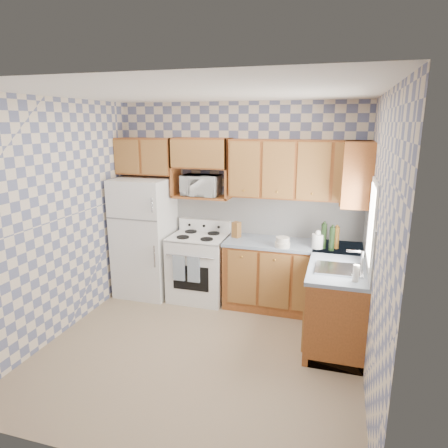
% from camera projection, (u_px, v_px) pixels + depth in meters
% --- Properties ---
extents(floor, '(3.40, 3.40, 0.00)m').
position_uv_depth(floor, '(200.00, 350.00, 4.39)').
color(floor, '#91795B').
rests_on(floor, ground).
extents(back_wall, '(3.40, 0.02, 2.70)m').
position_uv_depth(back_wall, '(238.00, 202.00, 5.55)').
color(back_wall, slate).
rests_on(back_wall, ground).
extents(right_wall, '(0.02, 3.20, 2.70)m').
position_uv_depth(right_wall, '(376.00, 246.00, 3.59)').
color(right_wall, slate).
rests_on(right_wall, ground).
extents(backsplash_back, '(2.60, 0.02, 0.56)m').
position_uv_depth(backsplash_back, '(266.00, 215.00, 5.46)').
color(backsplash_back, white).
rests_on(backsplash_back, back_wall).
extents(backsplash_right, '(0.02, 1.60, 0.56)m').
position_uv_depth(backsplash_right, '(368.00, 238.00, 4.38)').
color(backsplash_right, white).
rests_on(backsplash_right, right_wall).
extents(refrigerator, '(0.75, 0.70, 1.68)m').
position_uv_depth(refrigerator, '(145.00, 237.00, 5.70)').
color(refrigerator, silver).
rests_on(refrigerator, floor).
extents(stove_body, '(0.76, 0.65, 0.90)m').
position_uv_depth(stove_body, '(199.00, 268.00, 5.59)').
color(stove_body, silver).
rests_on(stove_body, floor).
extents(cooktop, '(0.76, 0.65, 0.02)m').
position_uv_depth(cooktop, '(199.00, 237.00, 5.48)').
color(cooktop, silver).
rests_on(cooktop, stove_body).
extents(backguard, '(0.76, 0.08, 0.17)m').
position_uv_depth(backguard, '(205.00, 225.00, 5.71)').
color(backguard, silver).
rests_on(backguard, cooktop).
extents(dish_towel_left, '(0.17, 0.02, 0.35)m').
position_uv_depth(dish_towel_left, '(179.00, 268.00, 5.29)').
color(dish_towel_left, navy).
rests_on(dish_towel_left, stove_body).
extents(dish_towel_right, '(0.17, 0.02, 0.35)m').
position_uv_depth(dish_towel_right, '(194.00, 270.00, 5.23)').
color(dish_towel_right, navy).
rests_on(dish_towel_right, stove_body).
extents(base_cabinets_back, '(1.75, 0.60, 0.88)m').
position_uv_depth(base_cabinets_back, '(292.00, 278.00, 5.27)').
color(base_cabinets_back, brown).
rests_on(base_cabinets_back, floor).
extents(base_cabinets_right, '(0.60, 1.60, 0.88)m').
position_uv_depth(base_cabinets_right, '(336.00, 298.00, 4.64)').
color(base_cabinets_right, brown).
rests_on(base_cabinets_right, floor).
extents(countertop_back, '(1.77, 0.63, 0.04)m').
position_uv_depth(countertop_back, '(293.00, 244.00, 5.15)').
color(countertop_back, slate).
rests_on(countertop_back, base_cabinets_back).
extents(countertop_right, '(0.63, 1.60, 0.04)m').
position_uv_depth(countertop_right, '(339.00, 261.00, 4.53)').
color(countertop_right, slate).
rests_on(countertop_right, base_cabinets_right).
extents(upper_cabinets_back, '(1.75, 0.33, 0.74)m').
position_uv_depth(upper_cabinets_back, '(298.00, 170.00, 5.04)').
color(upper_cabinets_back, brown).
rests_on(upper_cabinets_back, back_wall).
extents(upper_cabinets_fridge, '(0.82, 0.33, 0.50)m').
position_uv_depth(upper_cabinets_fridge, '(146.00, 156.00, 5.59)').
color(upper_cabinets_fridge, brown).
rests_on(upper_cabinets_fridge, back_wall).
extents(upper_cabinets_right, '(0.33, 0.70, 0.74)m').
position_uv_depth(upper_cabinets_right, '(357.00, 173.00, 4.68)').
color(upper_cabinets_right, brown).
rests_on(upper_cabinets_right, right_wall).
extents(microwave_shelf, '(0.80, 0.33, 0.03)m').
position_uv_depth(microwave_shelf, '(202.00, 197.00, 5.50)').
color(microwave_shelf, brown).
rests_on(microwave_shelf, back_wall).
extents(microwave, '(0.52, 0.36, 0.28)m').
position_uv_depth(microwave, '(201.00, 185.00, 5.47)').
color(microwave, silver).
rests_on(microwave, microwave_shelf).
extents(sink, '(0.48, 0.40, 0.03)m').
position_uv_depth(sink, '(339.00, 270.00, 4.20)').
color(sink, '#B7B7BC').
rests_on(sink, countertop_right).
extents(window, '(0.02, 0.66, 0.86)m').
position_uv_depth(window, '(372.00, 223.00, 3.99)').
color(window, silver).
rests_on(window, right_wall).
extents(bottle_0, '(0.07, 0.07, 0.31)m').
position_uv_depth(bottle_0, '(324.00, 236.00, 4.89)').
color(bottle_0, black).
rests_on(bottle_0, countertop_back).
extents(bottle_1, '(0.07, 0.07, 0.29)m').
position_uv_depth(bottle_1, '(332.00, 239.00, 4.81)').
color(bottle_1, black).
rests_on(bottle_1, countertop_back).
extents(bottle_2, '(0.07, 0.07, 0.27)m').
position_uv_depth(bottle_2, '(336.00, 238.00, 4.89)').
color(bottle_2, '#5C3B14').
rests_on(bottle_2, countertop_back).
extents(knife_block, '(0.13, 0.13, 0.21)m').
position_uv_depth(knife_block, '(236.00, 230.00, 5.37)').
color(knife_block, brown).
rests_on(knife_block, countertop_back).
extents(electric_kettle, '(0.14, 0.14, 0.18)m').
position_uv_depth(electric_kettle, '(318.00, 241.00, 4.91)').
color(electric_kettle, silver).
rests_on(electric_kettle, countertop_back).
extents(food_containers, '(0.19, 0.19, 0.13)m').
position_uv_depth(food_containers, '(283.00, 242.00, 4.96)').
color(food_containers, beige).
rests_on(food_containers, countertop_back).
extents(soap_bottle, '(0.06, 0.06, 0.17)m').
position_uv_depth(soap_bottle, '(356.00, 273.00, 3.88)').
color(soap_bottle, beige).
rests_on(soap_bottle, countertop_right).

